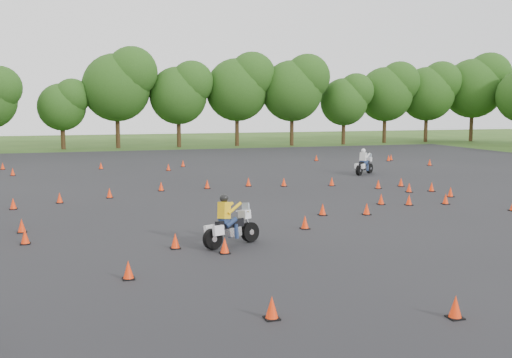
% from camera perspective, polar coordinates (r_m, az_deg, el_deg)
% --- Properties ---
extents(ground, '(140.00, 140.00, 0.00)m').
position_cam_1_polar(ground, '(20.63, 3.27, -4.66)').
color(ground, '#2D5119').
rests_on(ground, ground).
extents(asphalt_pad, '(62.00, 62.00, 0.00)m').
position_cam_1_polar(asphalt_pad, '(26.24, -1.28, -2.06)').
color(asphalt_pad, black).
rests_on(asphalt_pad, ground).
extents(treeline, '(87.23, 32.66, 11.12)m').
position_cam_1_polar(treeline, '(55.03, -6.50, 7.72)').
color(treeline, '#214614').
rests_on(treeline, ground).
extents(traffic_cones, '(36.23, 33.13, 0.45)m').
position_cam_1_polar(traffic_cones, '(26.01, -1.65, -1.64)').
color(traffic_cones, '#FE330A').
rests_on(traffic_cones, asphalt_pad).
extents(rider_yellow, '(2.16, 1.43, 1.61)m').
position_cam_1_polar(rider_yellow, '(17.49, -2.36, -4.13)').
color(rider_yellow, yellow).
rests_on(rider_yellow, ground).
extents(rider_white, '(2.08, 1.79, 1.63)m').
position_cam_1_polar(rider_white, '(36.44, 10.82, 1.74)').
color(rider_white, silver).
rests_on(rider_white, ground).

